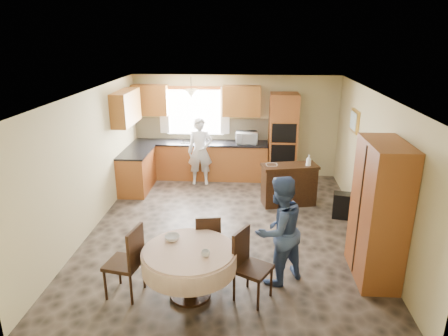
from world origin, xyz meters
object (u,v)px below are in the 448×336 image
person_sink (200,151)px  person_dining (279,230)px  chair_left (129,259)px  sideboard (289,186)px  oven_tower (283,138)px  dining_table (189,260)px  chair_back (208,239)px  chair_right (248,261)px  cupboard (379,212)px

person_sink → person_dining: (1.59, -3.86, 0.01)m
chair_left → person_dining: 2.11m
sideboard → chair_left: (-2.44, -3.25, 0.16)m
oven_tower → sideboard: bearing=-88.0°
oven_tower → dining_table: (-1.56, -4.71, -0.49)m
dining_table → person_sink: 4.34m
sideboard → oven_tower: bearing=79.6°
oven_tower → person_sink: bearing=-168.7°
chair_back → chair_right: size_ratio=0.91×
dining_table → cupboard: bearing=14.4°
oven_tower → chair_right: (-0.78, -4.67, -0.51)m
sideboard → cupboard: cupboard is taller
chair_left → chair_right: 1.61m
person_sink → chair_left: bearing=-101.5°
oven_tower → dining_table: size_ratio=1.66×
chair_right → person_sink: (-1.17, 4.28, 0.25)m
oven_tower → chair_back: (-1.38, -4.01, -0.56)m
chair_right → chair_back: bearing=72.1°
chair_left → person_sink: (0.44, 4.35, 0.23)m
sideboard → chair_back: bearing=-132.0°
chair_left → person_sink: 4.37m
cupboard → person_sink: bearing=129.6°
cupboard → chair_left: bearing=-168.4°
cupboard → chair_left: size_ratio=2.00×
dining_table → person_dining: size_ratio=0.79×
cupboard → person_sink: cupboard is taller
oven_tower → cupboard: size_ratio=1.03×
chair_right → person_dining: (0.43, 0.42, 0.26)m
oven_tower → person_dining: bearing=-94.7°
chair_left → person_dining: (2.03, 0.49, 0.24)m
cupboard → person_dining: cupboard is taller
dining_table → chair_back: 0.73m
dining_table → person_sink: person_sink is taller
chair_back → chair_right: chair_right is taller
oven_tower → chair_back: bearing=-109.1°
oven_tower → person_dining: 4.27m
dining_table → chair_right: (0.79, 0.04, -0.02)m
chair_right → person_dining: size_ratio=0.61×
chair_back → person_dining: (1.03, -0.24, 0.31)m
dining_table → oven_tower: bearing=71.6°
chair_right → dining_table: bearing=122.3°
cupboard → chair_back: 2.51m
oven_tower → chair_left: (-2.38, -4.74, -0.49)m
cupboard → chair_back: bearing=179.5°
person_sink → cupboard: bearing=-56.0°
chair_right → person_sink: bearing=44.7°
chair_left → person_dining: bearing=114.6°
oven_tower → person_sink: 2.00m
chair_back → cupboard: bearing=170.7°
cupboard → chair_right: 2.01m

